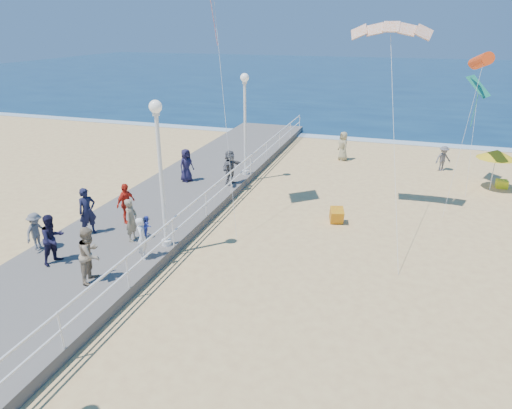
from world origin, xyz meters
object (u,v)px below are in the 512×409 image
(spectator_4, at_px, (186,165))
(spectator_7, at_px, (53,239))
(lamp_post_far, at_px, (245,114))
(woman_holding_toddler, at_px, (142,238))
(beach_walker_c, at_px, (343,146))
(spectator_3, at_px, (126,203))
(spectator_6, at_px, (131,220))
(box_kite, at_px, (337,217))
(spectator_1, at_px, (90,254))
(beach_chair_left, at_px, (502,184))
(spectator_5, at_px, (230,167))
(spectator_2, at_px, (36,231))
(beach_walker_a, at_px, (443,158))
(beach_umbrella, at_px, (497,154))
(spectator_0, at_px, (87,211))
(toddler_held, at_px, (147,225))
(lamp_post_mid, at_px, (160,160))

(spectator_4, xyz_separation_m, spectator_7, (-0.48, -9.26, 0.02))
(lamp_post_far, height_order, woman_holding_toddler, lamp_post_far)
(spectator_7, relative_size, beach_walker_c, 0.97)
(lamp_post_far, relative_size, spectator_4, 3.11)
(spectator_3, xyz_separation_m, beach_walker_c, (6.99, 13.38, -0.34))
(spectator_6, height_order, spectator_7, spectator_7)
(box_kite, bearing_deg, spectator_4, 149.09)
(spectator_1, height_order, beach_chair_left, spectator_1)
(spectator_3, distance_m, box_kite, 8.86)
(spectator_6, distance_m, box_kite, 8.55)
(spectator_5, height_order, box_kite, spectator_5)
(beach_chair_left, bearing_deg, spectator_2, -141.64)
(spectator_1, xyz_separation_m, spectator_2, (-3.22, 1.22, -0.21))
(beach_walker_a, xyz_separation_m, beach_umbrella, (2.21, -2.77, 1.17))
(spectator_0, height_order, beach_walker_c, spectator_0)
(lamp_post_far, distance_m, spectator_7, 11.95)
(spectator_7, distance_m, box_kite, 11.22)
(toddler_held, bearing_deg, lamp_post_mid, -25.31)
(toddler_held, distance_m, beach_walker_c, 16.39)
(spectator_4, bearing_deg, spectator_0, -161.47)
(spectator_0, height_order, spectator_4, spectator_0)
(toddler_held, height_order, spectator_2, toddler_held)
(beach_chair_left, bearing_deg, beach_walker_c, 163.12)
(lamp_post_far, distance_m, beach_walker_c, 7.78)
(toddler_held, distance_m, spectator_6, 1.67)
(beach_walker_c, bearing_deg, spectator_4, -74.72)
(woman_holding_toddler, distance_m, beach_walker_c, 16.57)
(toddler_held, height_order, beach_walker_a, toddler_held)
(spectator_1, bearing_deg, spectator_7, 60.76)
(spectator_4, xyz_separation_m, spectator_5, (2.32, 0.24, 0.03))
(spectator_2, relative_size, spectator_5, 0.80)
(spectator_0, relative_size, spectator_2, 1.31)
(spectator_4, relative_size, beach_walker_c, 0.94)
(spectator_1, xyz_separation_m, beach_chair_left, (14.23, 15.02, -1.12))
(spectator_0, bearing_deg, spectator_4, 23.89)
(lamp_post_far, bearing_deg, spectator_2, -111.59)
(beach_chair_left, bearing_deg, spectator_3, -145.61)
(spectator_3, xyz_separation_m, beach_walker_a, (12.85, 12.95, -0.51))
(spectator_3, xyz_separation_m, box_kite, (8.09, 3.48, -0.95))
(beach_umbrella, bearing_deg, spectator_2, -141.78)
(spectator_3, bearing_deg, beach_walker_a, -35.67)
(spectator_2, bearing_deg, spectator_7, -112.42)
(spectator_5, relative_size, beach_walker_c, 0.98)
(spectator_6, bearing_deg, spectator_0, 85.09)
(spectator_3, bearing_deg, toddler_held, -125.26)
(lamp_post_mid, height_order, spectator_7, lamp_post_mid)
(box_kite, bearing_deg, spectator_0, -167.79)
(spectator_0, xyz_separation_m, spectator_1, (2.29, -2.92, -0.01))
(spectator_0, bearing_deg, spectator_2, -177.85)
(spectator_4, xyz_separation_m, beach_walker_c, (7.01, 7.78, -0.35))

